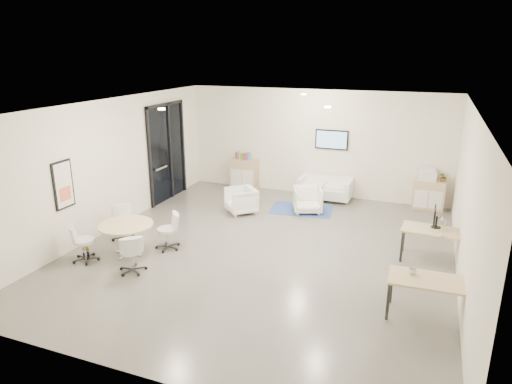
{
  "coord_description": "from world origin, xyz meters",
  "views": [
    {
      "loc": [
        3.23,
        -8.8,
        4.3
      ],
      "look_at": [
        -0.34,
        0.4,
        1.21
      ],
      "focal_mm": 32.0,
      "sensor_mm": 36.0,
      "label": 1
    }
  ],
  "objects_px": {
    "sideboard_right": "(429,195)",
    "loveseat": "(325,189)",
    "desk_rear": "(435,233)",
    "desk_front": "(431,284)",
    "armchair_left": "(241,199)",
    "armchair_right": "(308,199)",
    "round_table": "(126,228)",
    "sideboard_left": "(244,174)"
  },
  "relations": [
    {
      "from": "desk_front",
      "to": "loveseat",
      "type": "bearing_deg",
      "value": 116.52
    },
    {
      "from": "sideboard_right",
      "to": "loveseat",
      "type": "height_order",
      "value": "sideboard_right"
    },
    {
      "from": "sideboard_left",
      "to": "loveseat",
      "type": "xyz_separation_m",
      "value": [
        2.68,
        -0.15,
        -0.16
      ]
    },
    {
      "from": "sideboard_right",
      "to": "loveseat",
      "type": "bearing_deg",
      "value": -176.77
    },
    {
      "from": "sideboard_left",
      "to": "desk_front",
      "type": "bearing_deg",
      "value": -45.35
    },
    {
      "from": "sideboard_left",
      "to": "armchair_left",
      "type": "xyz_separation_m",
      "value": [
        0.8,
        -2.15,
        -0.1
      ]
    },
    {
      "from": "loveseat",
      "to": "armchair_left",
      "type": "relative_size",
      "value": 2.02
    },
    {
      "from": "desk_front",
      "to": "sideboard_right",
      "type": "bearing_deg",
      "value": 89.64
    },
    {
      "from": "sideboard_right",
      "to": "loveseat",
      "type": "relative_size",
      "value": 0.54
    },
    {
      "from": "armchair_right",
      "to": "round_table",
      "type": "bearing_deg",
      "value": -147.0
    },
    {
      "from": "loveseat",
      "to": "armchair_right",
      "type": "height_order",
      "value": "armchair_right"
    },
    {
      "from": "sideboard_right",
      "to": "sideboard_left",
      "type": "bearing_deg",
      "value": -179.82
    },
    {
      "from": "armchair_right",
      "to": "desk_front",
      "type": "bearing_deg",
      "value": -74.31
    },
    {
      "from": "armchair_left",
      "to": "desk_front",
      "type": "height_order",
      "value": "armchair_left"
    },
    {
      "from": "sideboard_left",
      "to": "round_table",
      "type": "height_order",
      "value": "sideboard_left"
    },
    {
      "from": "desk_front",
      "to": "desk_rear",
      "type": "bearing_deg",
      "value": 87.26
    },
    {
      "from": "armchair_left",
      "to": "sideboard_left",
      "type": "bearing_deg",
      "value": 156.61
    },
    {
      "from": "armchair_right",
      "to": "round_table",
      "type": "distance_m",
      "value": 5.04
    },
    {
      "from": "sideboard_right",
      "to": "armchair_left",
      "type": "distance_m",
      "value": 5.25
    },
    {
      "from": "loveseat",
      "to": "sideboard_left",
      "type": "bearing_deg",
      "value": 177.23
    },
    {
      "from": "sideboard_left",
      "to": "loveseat",
      "type": "relative_size",
      "value": 0.62
    },
    {
      "from": "desk_front",
      "to": "round_table",
      "type": "relative_size",
      "value": 1.19
    },
    {
      "from": "armchair_left",
      "to": "desk_rear",
      "type": "bearing_deg",
      "value": 31.64
    },
    {
      "from": "armchair_right",
      "to": "desk_front",
      "type": "height_order",
      "value": "armchair_right"
    },
    {
      "from": "sideboard_right",
      "to": "armchair_right",
      "type": "relative_size",
      "value": 1.09
    },
    {
      "from": "sideboard_left",
      "to": "armchair_left",
      "type": "bearing_deg",
      "value": -69.69
    },
    {
      "from": "armchair_left",
      "to": "armchair_right",
      "type": "bearing_deg",
      "value": 68.73
    },
    {
      "from": "sideboard_right",
      "to": "armchair_left",
      "type": "bearing_deg",
      "value": -155.62
    },
    {
      "from": "sideboard_left",
      "to": "desk_front",
      "type": "distance_m",
      "value": 8.15
    },
    {
      "from": "desk_front",
      "to": "round_table",
      "type": "height_order",
      "value": "same"
    },
    {
      "from": "loveseat",
      "to": "desk_rear",
      "type": "relative_size",
      "value": 1.13
    },
    {
      "from": "loveseat",
      "to": "armchair_right",
      "type": "distance_m",
      "value": 1.32
    },
    {
      "from": "desk_front",
      "to": "round_table",
      "type": "xyz_separation_m",
      "value": [
        -6.2,
        0.27,
        -0.01
      ]
    },
    {
      "from": "armchair_right",
      "to": "desk_front",
      "type": "xyz_separation_m",
      "value": [
        3.24,
        -4.35,
        0.25
      ]
    },
    {
      "from": "loveseat",
      "to": "desk_front",
      "type": "bearing_deg",
      "value": -61.33
    },
    {
      "from": "armchair_right",
      "to": "desk_front",
      "type": "relative_size",
      "value": 0.56
    },
    {
      "from": "round_table",
      "to": "loveseat",
      "type": "bearing_deg",
      "value": 59.65
    },
    {
      "from": "sideboard_left",
      "to": "round_table",
      "type": "relative_size",
      "value": 0.82
    },
    {
      "from": "loveseat",
      "to": "desk_rear",
      "type": "xyz_separation_m",
      "value": [
        3.09,
        -3.3,
        0.31
      ]
    },
    {
      "from": "loveseat",
      "to": "round_table",
      "type": "distance_m",
      "value": 6.24
    },
    {
      "from": "sideboard_left",
      "to": "loveseat",
      "type": "bearing_deg",
      "value": -3.11
    },
    {
      "from": "armchair_left",
      "to": "desk_front",
      "type": "distance_m",
      "value": 6.14
    }
  ]
}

